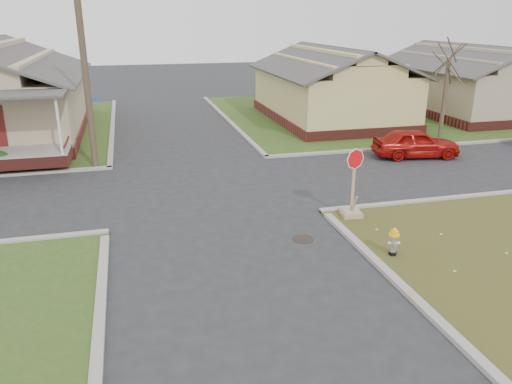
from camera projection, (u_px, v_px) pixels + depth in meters
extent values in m
plane|color=#28282A|center=(228.00, 240.00, 15.02)|extent=(120.00, 120.00, 0.00)
cube|color=#2F4E1B|center=(473.00, 108.00, 36.63)|extent=(37.00, 19.00, 0.05)
cylinder|color=black|center=(303.00, 239.00, 15.08)|extent=(0.64, 0.64, 0.01)
cube|color=maroon|center=(329.00, 115.00, 32.34)|extent=(7.20, 11.20, 0.60)
cube|color=#C9BE76|center=(330.00, 91.00, 31.81)|extent=(7.00, 11.00, 2.60)
cube|color=maroon|center=(463.00, 109.00, 34.70)|extent=(7.20, 11.20, 0.60)
cube|color=tan|center=(466.00, 85.00, 34.17)|extent=(7.00, 11.00, 2.60)
cylinder|color=#3A2D21|center=(84.00, 64.00, 20.66)|extent=(0.28, 0.28, 9.00)
cylinder|color=#3A2D21|center=(444.00, 99.00, 26.92)|extent=(0.22, 0.22, 4.20)
cylinder|color=black|center=(392.00, 253.00, 13.98)|extent=(0.22, 0.22, 0.10)
cylinder|color=#A4A4A8|center=(393.00, 244.00, 13.89)|extent=(0.19, 0.19, 0.47)
sphere|color=#A4A4A8|center=(394.00, 236.00, 13.81)|extent=(0.19, 0.19, 0.19)
cylinder|color=yellow|center=(394.00, 235.00, 13.80)|extent=(0.30, 0.30, 0.06)
cylinder|color=yellow|center=(395.00, 233.00, 13.77)|extent=(0.22, 0.22, 0.10)
sphere|color=yellow|center=(395.00, 230.00, 13.75)|extent=(0.15, 0.15, 0.15)
cube|color=#9D8555|center=(351.00, 214.00, 16.69)|extent=(0.65, 0.65, 0.16)
cube|color=#A39F96|center=(351.00, 211.00, 16.66)|extent=(0.52, 0.52, 0.04)
cube|color=#9D8555|center=(353.00, 182.00, 16.32)|extent=(0.09, 0.05, 2.20)
cylinder|color=red|center=(356.00, 159.00, 16.02)|extent=(0.59, 0.26, 0.63)
cylinder|color=silver|center=(355.00, 159.00, 16.03)|extent=(0.67, 0.29, 0.71)
imported|color=#A4100B|center=(416.00, 143.00, 23.68)|extent=(4.23, 2.25, 1.37)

